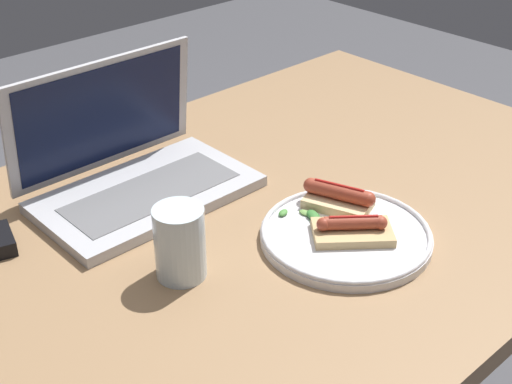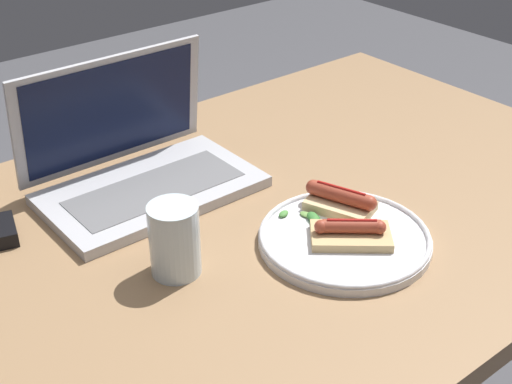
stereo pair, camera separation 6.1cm
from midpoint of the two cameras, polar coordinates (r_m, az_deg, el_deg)
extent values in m
cube|color=#93704C|center=(1.16, 3.57, -1.78)|extent=(1.24, 0.84, 0.04)
cylinder|color=#93704C|center=(1.89, 8.46, -1.77)|extent=(0.04, 0.04, 0.73)
cube|color=#B7B7BC|center=(1.17, -6.88, 0.11)|extent=(0.35, 0.20, 0.02)
cube|color=slate|center=(1.16, -6.58, 0.28)|extent=(0.28, 0.11, 0.00)
cube|color=#B7B7BC|center=(1.21, -10.08, 6.46)|extent=(0.35, 0.03, 0.19)
cube|color=#0C1433|center=(1.21, -9.98, 6.42)|extent=(0.31, 0.02, 0.17)
cylinder|color=silver|center=(1.06, 8.89, -3.74)|extent=(0.26, 0.26, 0.01)
torus|color=silver|center=(1.06, 8.93, -3.36)|extent=(0.25, 0.25, 0.01)
cube|color=tan|center=(1.05, 9.15, -3.58)|extent=(0.13, 0.13, 0.01)
cylinder|color=#9E3D28|center=(1.04, 9.23, -2.81)|extent=(0.08, 0.07, 0.02)
sphere|color=#9E3D28|center=(1.04, 11.50, -2.81)|extent=(0.02, 0.02, 0.02)
sphere|color=#9E3D28|center=(1.03, 6.93, -2.81)|extent=(0.02, 0.02, 0.02)
cylinder|color=red|center=(1.03, 9.27, -2.34)|extent=(0.06, 0.05, 0.00)
cube|color=#D6B784|center=(1.11, 8.30, -1.12)|extent=(0.09, 0.12, 0.01)
cylinder|color=#9E3D28|center=(1.10, 8.38, -0.27)|extent=(0.06, 0.10, 0.02)
sphere|color=#9E3D28|center=(1.09, 10.64, -0.91)|extent=(0.02, 0.02, 0.02)
sphere|color=#9E3D28|center=(1.12, 6.17, 0.36)|extent=(0.02, 0.02, 0.02)
cylinder|color=red|center=(1.10, 8.42, 0.27)|extent=(0.03, 0.08, 0.01)
ellipsoid|color=#2D662D|center=(1.09, 6.10, -2.10)|extent=(0.02, 0.02, 0.00)
ellipsoid|color=#387A33|center=(1.09, 6.19, -2.03)|extent=(0.03, 0.03, 0.01)
ellipsoid|color=#2D662D|center=(1.08, 6.36, -2.26)|extent=(0.03, 0.03, 0.01)
ellipsoid|color=#4C8E3D|center=(1.09, 3.83, -1.77)|extent=(0.02, 0.02, 0.01)
ellipsoid|color=#709E4C|center=(1.10, 5.62, -1.84)|extent=(0.02, 0.02, 0.00)
cylinder|color=silver|center=(0.97, -4.75, -3.86)|extent=(0.07, 0.07, 0.11)
camera|label=1|loc=(0.03, -88.35, 0.98)|focal=50.00mm
camera|label=2|loc=(0.03, 91.65, -0.98)|focal=50.00mm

